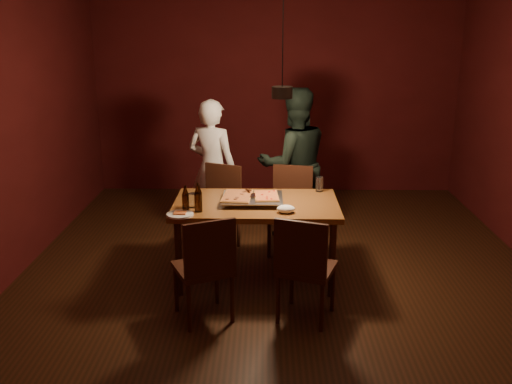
{
  "coord_description": "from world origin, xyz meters",
  "views": [
    {
      "loc": [
        -0.14,
        -4.95,
        2.33
      ],
      "look_at": [
        -0.23,
        0.01,
        0.85
      ],
      "focal_mm": 40.0,
      "sensor_mm": 36.0,
      "label": 1
    }
  ],
  "objects_px": {
    "chair_far_right": "(291,201)",
    "pizza_tray": "(252,200)",
    "dining_table": "(256,210)",
    "chair_far_left": "(219,199)",
    "chair_near_left": "(206,260)",
    "plate_slice": "(180,214)",
    "diner_dark": "(294,164)",
    "pendant_lamp": "(282,91)",
    "chair_near_right": "(304,260)",
    "beer_bottle_b": "(198,197)",
    "beer_bottle_a": "(185,199)",
    "diner_white": "(212,169)"
  },
  "relations": [
    {
      "from": "chair_near_left",
      "to": "plate_slice",
      "type": "bearing_deg",
      "value": 94.86
    },
    {
      "from": "chair_far_right",
      "to": "beer_bottle_b",
      "type": "distance_m",
      "value": 1.35
    },
    {
      "from": "chair_near_right",
      "to": "beer_bottle_b",
      "type": "relative_size",
      "value": 2.09
    },
    {
      "from": "beer_bottle_a",
      "to": "diner_dark",
      "type": "distance_m",
      "value": 1.71
    },
    {
      "from": "pizza_tray",
      "to": "beer_bottle_a",
      "type": "distance_m",
      "value": 0.64
    },
    {
      "from": "pizza_tray",
      "to": "diner_dark",
      "type": "bearing_deg",
      "value": 71.45
    },
    {
      "from": "beer_bottle_b",
      "to": "dining_table",
      "type": "bearing_deg",
      "value": 28.49
    },
    {
      "from": "beer_bottle_a",
      "to": "beer_bottle_b",
      "type": "distance_m",
      "value": 0.11
    },
    {
      "from": "beer_bottle_b",
      "to": "diner_dark",
      "type": "bearing_deg",
      "value": 57.33
    },
    {
      "from": "plate_slice",
      "to": "diner_dark",
      "type": "bearing_deg",
      "value": 55.19
    },
    {
      "from": "beer_bottle_b",
      "to": "diner_dark",
      "type": "height_order",
      "value": "diner_dark"
    },
    {
      "from": "beer_bottle_a",
      "to": "pizza_tray",
      "type": "bearing_deg",
      "value": 25.15
    },
    {
      "from": "dining_table",
      "to": "chair_far_right",
      "type": "distance_m",
      "value": 0.82
    },
    {
      "from": "dining_table",
      "to": "diner_white",
      "type": "height_order",
      "value": "diner_white"
    },
    {
      "from": "beer_bottle_a",
      "to": "pendant_lamp",
      "type": "distance_m",
      "value": 1.25
    },
    {
      "from": "chair_near_left",
      "to": "beer_bottle_a",
      "type": "height_order",
      "value": "beer_bottle_a"
    },
    {
      "from": "plate_slice",
      "to": "diner_dark",
      "type": "distance_m",
      "value": 1.82
    },
    {
      "from": "chair_far_right",
      "to": "plate_slice",
      "type": "xyz_separation_m",
      "value": [
        -0.99,
        -1.1,
        0.22
      ]
    },
    {
      "from": "chair_near_left",
      "to": "chair_far_left",
      "type": "bearing_deg",
      "value": 66.06
    },
    {
      "from": "diner_white",
      "to": "diner_dark",
      "type": "bearing_deg",
      "value": -160.32
    },
    {
      "from": "chair_far_right",
      "to": "pizza_tray",
      "type": "xyz_separation_m",
      "value": [
        -0.39,
        -0.72,
        0.24
      ]
    },
    {
      "from": "pizza_tray",
      "to": "beer_bottle_b",
      "type": "bearing_deg",
      "value": -146.21
    },
    {
      "from": "pendant_lamp",
      "to": "beer_bottle_b",
      "type": "bearing_deg",
      "value": -160.36
    },
    {
      "from": "plate_slice",
      "to": "diner_dark",
      "type": "relative_size",
      "value": 0.14
    },
    {
      "from": "chair_far_right",
      "to": "chair_near_right",
      "type": "distance_m",
      "value": 1.55
    },
    {
      "from": "pizza_tray",
      "to": "diner_white",
      "type": "relative_size",
      "value": 0.36
    },
    {
      "from": "chair_far_right",
      "to": "plate_slice",
      "type": "bearing_deg",
      "value": 59.01
    },
    {
      "from": "chair_near_right",
      "to": "beer_bottle_b",
      "type": "xyz_separation_m",
      "value": [
        -0.89,
        0.55,
        0.34
      ]
    },
    {
      "from": "chair_far_left",
      "to": "diner_dark",
      "type": "height_order",
      "value": "diner_dark"
    },
    {
      "from": "diner_white",
      "to": "chair_near_left",
      "type": "bearing_deg",
      "value": 115.08
    },
    {
      "from": "chair_near_left",
      "to": "beer_bottle_a",
      "type": "distance_m",
      "value": 0.7
    },
    {
      "from": "chair_near_right",
      "to": "plate_slice",
      "type": "distance_m",
      "value": 1.15
    },
    {
      "from": "chair_far_left",
      "to": "chair_far_right",
      "type": "distance_m",
      "value": 0.76
    },
    {
      "from": "pizza_tray",
      "to": "beer_bottle_b",
      "type": "height_order",
      "value": "beer_bottle_b"
    },
    {
      "from": "pizza_tray",
      "to": "pendant_lamp",
      "type": "xyz_separation_m",
      "value": [
        0.26,
        -0.02,
        0.99
      ]
    },
    {
      "from": "chair_near_right",
      "to": "diner_dark",
      "type": "relative_size",
      "value": 0.32
    },
    {
      "from": "dining_table",
      "to": "diner_white",
      "type": "xyz_separation_m",
      "value": [
        -0.51,
        1.15,
        0.1
      ]
    },
    {
      "from": "chair_far_right",
      "to": "beer_bottle_b",
      "type": "bearing_deg",
      "value": 60.74
    },
    {
      "from": "chair_far_right",
      "to": "chair_near_left",
      "type": "xyz_separation_m",
      "value": [
        -0.73,
        -1.56,
        0.0
      ]
    },
    {
      "from": "chair_far_left",
      "to": "pendant_lamp",
      "type": "xyz_separation_m",
      "value": [
        0.63,
        -0.78,
        1.22
      ]
    },
    {
      "from": "chair_near_right",
      "to": "beer_bottle_a",
      "type": "xyz_separation_m",
      "value": [
        -1.0,
        0.56,
        0.33
      ]
    },
    {
      "from": "diner_white",
      "to": "beer_bottle_a",
      "type": "bearing_deg",
      "value": 107.29
    },
    {
      "from": "dining_table",
      "to": "chair_far_left",
      "type": "relative_size",
      "value": 2.71
    },
    {
      "from": "chair_near_left",
      "to": "dining_table",
      "type": "bearing_deg",
      "value": 40.66
    },
    {
      "from": "pizza_tray",
      "to": "pendant_lamp",
      "type": "relative_size",
      "value": 0.5
    },
    {
      "from": "beer_bottle_b",
      "to": "plate_slice",
      "type": "height_order",
      "value": "beer_bottle_b"
    },
    {
      "from": "chair_far_left",
      "to": "beer_bottle_a",
      "type": "distance_m",
      "value": 1.09
    },
    {
      "from": "diner_dark",
      "to": "beer_bottle_a",
      "type": "bearing_deg",
      "value": 39.74
    },
    {
      "from": "diner_dark",
      "to": "chair_near_right",
      "type": "bearing_deg",
      "value": 75.59
    },
    {
      "from": "dining_table",
      "to": "beer_bottle_b",
      "type": "distance_m",
      "value": 0.6
    }
  ]
}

